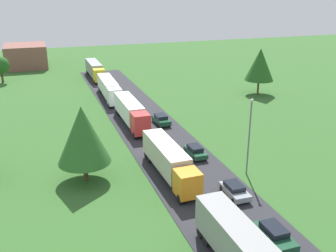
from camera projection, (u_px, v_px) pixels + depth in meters
The scene contains 16 objects.
road at pixel (221, 209), 38.49m from camera, with size 10.00×140.00×0.06m, color #2B2B30.
lane_marking_centre at pixel (239, 230), 35.24m from camera, with size 0.16×120.80×0.01m.
truck_lead at pixel (244, 252), 28.99m from camera, with size 2.67×12.85×3.76m.
truck_second at pixel (169, 160), 44.54m from camera, with size 2.67×13.08×3.60m.
truck_third at pixel (131, 111), 61.39m from camera, with size 2.51×13.84×3.67m.
truck_fourth at pixel (109, 88), 75.73m from camera, with size 2.89×14.82×3.51m.
truck_fifth at pixel (95, 69), 92.51m from camera, with size 2.52×13.99×3.64m.
car_second at pixel (275, 234), 33.34m from camera, with size 1.91×4.35×1.45m.
car_third at pixel (235, 190), 40.64m from camera, with size 1.90×4.01×1.37m.
car_fourth at pixel (195, 151), 50.11m from camera, with size 1.82×3.96×1.41m.
car_fifth at pixel (161, 119), 61.84m from camera, with size 2.04×4.20×1.51m.
lamppost_second at pixel (249, 134), 44.16m from camera, with size 0.36×0.36×9.19m.
tree_birch at pixel (83, 135), 42.58m from camera, with size 5.93×5.93×8.78m.
tree_maple at pixel (260, 65), 77.56m from camera, with size 5.78×5.78×9.25m.
tree_ash at pixel (0, 65), 87.52m from camera, with size 3.89×3.89×5.97m.
distant_building at pixel (26, 56), 104.95m from camera, with size 10.64×12.19×6.01m, color brown.
Camera 1 is at (-15.86, -5.33, 20.90)m, focal length 41.61 mm.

